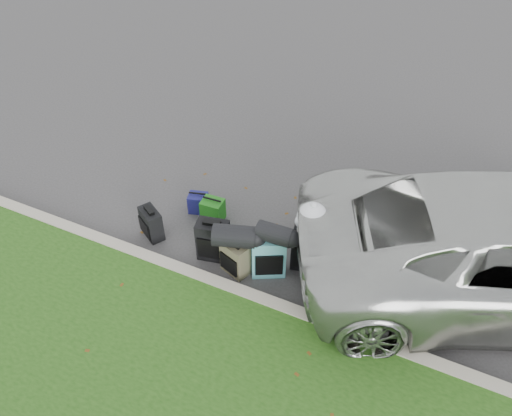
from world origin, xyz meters
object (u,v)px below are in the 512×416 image
at_px(suv, 512,246).
at_px(tote_green, 213,210).
at_px(tote_navy, 198,203).
at_px(suitcase_olive, 235,258).
at_px(suitcase_large_black_right, 308,249).
at_px(suitcase_large_black_left, 213,240).
at_px(suitcase_teal, 269,256).
at_px(suitcase_small_black, 152,223).

bearing_deg(suv, tote_green, 72.74).
distance_m(suv, tote_navy, 4.62).
distance_m(suitcase_olive, suitcase_large_black_right, 1.04).
height_order(suitcase_large_black_left, suitcase_teal, suitcase_teal).
xyz_separation_m(suv, suitcase_large_black_left, (-3.84, -1.18, -0.45)).
distance_m(suitcase_large_black_right, tote_navy, 2.08).
height_order(suitcase_small_black, tote_green, suitcase_small_black).
distance_m(suitcase_large_black_left, suitcase_olive, 0.45).
relative_size(suv, suitcase_olive, 10.40).
bearing_deg(suitcase_small_black, tote_navy, 97.01).
xyz_separation_m(suitcase_large_black_left, tote_green, (-0.40, 0.70, -0.14)).
bearing_deg(suitcase_large_black_left, suitcase_teal, -8.20).
bearing_deg(tote_navy, suv, -11.33).
height_order(suitcase_large_black_right, tote_green, suitcase_large_black_right).
bearing_deg(tote_green, suitcase_small_black, -136.27).
xyz_separation_m(suitcase_large_black_left, tote_navy, (-0.72, 0.79, -0.17)).
distance_m(suitcase_olive, tote_navy, 1.47).
relative_size(suitcase_teal, suitcase_large_black_right, 1.00).
bearing_deg(suitcase_large_black_left, suv, 5.06).
xyz_separation_m(suitcase_large_black_right, tote_green, (-1.71, 0.30, -0.15)).
xyz_separation_m(suv, suitcase_small_black, (-4.91, -1.20, -0.53)).
bearing_deg(suv, tote_navy, 71.22).
distance_m(suitcase_large_black_right, tote_green, 1.75).
height_order(suitcase_teal, tote_green, suitcase_teal).
bearing_deg(suitcase_teal, suitcase_large_black_right, 9.34).
height_order(suv, suitcase_teal, suv).
bearing_deg(suitcase_large_black_left, suitcase_small_black, 168.98).
bearing_deg(suitcase_teal, suitcase_large_black_left, 156.36).
bearing_deg(suitcase_large_black_left, tote_green, 107.53).
bearing_deg(suitcase_teal, suv, -6.84).
xyz_separation_m(suv, tote_navy, (-4.56, -0.39, -0.62)).
distance_m(suitcase_small_black, suitcase_large_black_right, 2.42).
bearing_deg(tote_navy, suitcase_small_black, -129.81).
bearing_deg(suitcase_large_black_right, suitcase_olive, -161.88).
bearing_deg(suv, suitcase_olive, 87.20).
xyz_separation_m(tote_green, tote_navy, (-0.32, 0.09, -0.03)).
bearing_deg(tote_green, suitcase_olive, -48.39).
xyz_separation_m(suitcase_large_black_right, tote_navy, (-2.03, 0.39, -0.17)).
bearing_deg(tote_green, suv, 3.22).
bearing_deg(suv, suitcase_small_black, 80.01).
bearing_deg(suitcase_small_black, suitcase_olive, 26.46).
bearing_deg(suitcase_large_black_right, suitcase_teal, -155.65).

